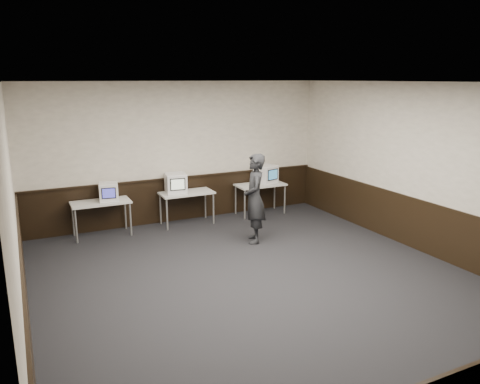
% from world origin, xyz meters
% --- Properties ---
extents(floor, '(8.00, 8.00, 0.00)m').
position_xyz_m(floor, '(0.00, 0.00, 0.00)').
color(floor, black).
rests_on(floor, ground).
extents(ceiling, '(8.00, 8.00, 0.00)m').
position_xyz_m(ceiling, '(0.00, 0.00, 3.20)').
color(ceiling, white).
rests_on(ceiling, back_wall).
extents(back_wall, '(7.00, 0.00, 7.00)m').
position_xyz_m(back_wall, '(0.00, 4.00, 1.60)').
color(back_wall, beige).
rests_on(back_wall, ground).
extents(left_wall, '(0.00, 8.00, 8.00)m').
position_xyz_m(left_wall, '(-3.50, 0.00, 1.60)').
color(left_wall, beige).
rests_on(left_wall, ground).
extents(right_wall, '(0.00, 8.00, 8.00)m').
position_xyz_m(right_wall, '(3.50, 0.00, 1.60)').
color(right_wall, beige).
rests_on(right_wall, ground).
extents(wainscot_back, '(6.98, 0.04, 1.00)m').
position_xyz_m(wainscot_back, '(0.00, 3.98, 0.50)').
color(wainscot_back, black).
rests_on(wainscot_back, back_wall).
extents(wainscot_left, '(0.04, 7.98, 1.00)m').
position_xyz_m(wainscot_left, '(-3.48, 0.00, 0.50)').
color(wainscot_left, black).
rests_on(wainscot_left, left_wall).
extents(wainscot_right, '(0.04, 7.98, 1.00)m').
position_xyz_m(wainscot_right, '(3.48, 0.00, 0.50)').
color(wainscot_right, black).
rests_on(wainscot_right, right_wall).
extents(wainscot_rail, '(6.98, 0.06, 0.04)m').
position_xyz_m(wainscot_rail, '(0.00, 3.96, 1.02)').
color(wainscot_rail, black).
rests_on(wainscot_rail, wainscot_back).
extents(desk_left, '(1.20, 0.60, 0.75)m').
position_xyz_m(desk_left, '(-1.90, 3.60, 0.68)').
color(desk_left, silver).
rests_on(desk_left, ground).
extents(desk_center, '(1.20, 0.60, 0.75)m').
position_xyz_m(desk_center, '(0.00, 3.60, 0.68)').
color(desk_center, silver).
rests_on(desk_center, ground).
extents(desk_right, '(1.20, 0.60, 0.75)m').
position_xyz_m(desk_right, '(1.90, 3.60, 0.68)').
color(desk_right, silver).
rests_on(desk_right, ground).
extents(emac_left, '(0.45, 0.46, 0.38)m').
position_xyz_m(emac_left, '(-1.72, 3.58, 0.94)').
color(emac_left, white).
rests_on(emac_left, desk_left).
extents(emac_center, '(0.51, 0.53, 0.45)m').
position_xyz_m(emac_center, '(-0.24, 3.63, 0.97)').
color(emac_center, white).
rests_on(emac_center, desk_center).
extents(emac_right, '(0.56, 0.57, 0.44)m').
position_xyz_m(emac_right, '(2.07, 3.64, 0.97)').
color(emac_right, white).
rests_on(emac_right, desk_right).
extents(person, '(0.65, 0.78, 1.81)m').
position_xyz_m(person, '(0.83, 1.87, 0.91)').
color(person, black).
rests_on(person, ground).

